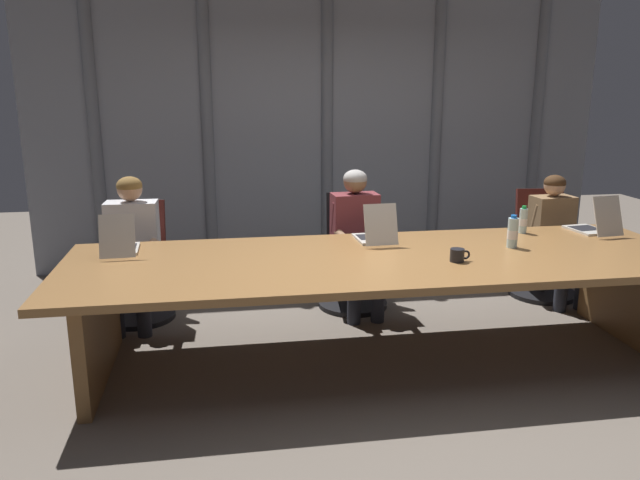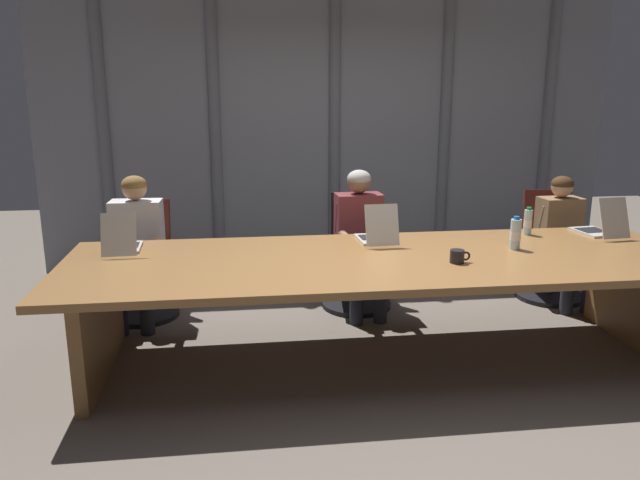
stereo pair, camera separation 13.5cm
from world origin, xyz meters
name	(u,v)px [view 2 (the right image)]	position (x,y,z in m)	size (l,w,h in m)	color
ground_plane	(381,358)	(0.00, 0.00, 0.00)	(11.86, 11.86, 0.00)	#6B6056
conference_table	(384,276)	(0.00, 0.00, 0.61)	(4.31, 1.39, 0.74)	olive
curtain_backdrop	(331,122)	(0.00, 2.49, 1.51)	(5.93, 0.17, 3.01)	gray
laptop_left_end	(122,243)	(-1.79, 0.39, 0.80)	(0.25, 0.45, 0.30)	beige
laptop_left_mid	(377,235)	(0.04, 0.41, 0.80)	(0.26, 0.42, 0.31)	beige
laptop_center	(600,227)	(1.81, 0.41, 0.80)	(0.28, 0.46, 0.31)	beige
office_chair_left_end	(142,273)	(-1.79, 1.13, 0.36)	(0.60, 0.60, 0.95)	#511E19
office_chair_left_mid	(356,265)	(0.03, 1.13, 0.36)	(0.60, 0.60, 0.97)	black
office_chair_center	(550,258)	(1.81, 1.13, 0.36)	(0.60, 0.60, 0.95)	#511E19
person_left_end	(136,241)	(-1.79, 0.97, 0.68)	(0.42, 0.55, 1.19)	silver
person_left_mid	(361,233)	(0.03, 0.97, 0.68)	(0.41, 0.56, 1.20)	brown
person_center	(564,233)	(1.83, 0.96, 0.63)	(0.39, 0.56, 1.12)	olive
water_bottle_primary	(515,234)	(0.97, 0.10, 0.85)	(0.08, 0.08, 0.24)	silver
water_bottle_secondary	(528,222)	(1.26, 0.50, 0.84)	(0.06, 0.06, 0.22)	silver
coffee_mug_near	(458,256)	(0.45, -0.19, 0.79)	(0.14, 0.09, 0.09)	black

